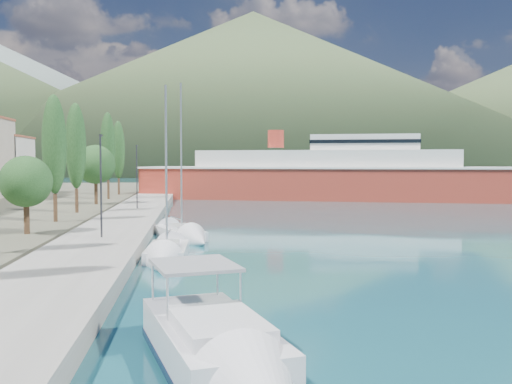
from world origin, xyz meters
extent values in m
plane|color=#18505B|center=(0.00, 120.00, 0.00)|extent=(1400.00, 1400.00, 0.00)
cube|color=gray|center=(-9.00, 26.00, 0.40)|extent=(5.00, 88.00, 0.80)
cone|color=slate|center=(80.00, 680.00, 90.00)|extent=(760.00, 760.00, 180.00)
cone|color=#425532|center=(40.00, 400.00, 57.50)|extent=(480.00, 480.00, 115.00)
cylinder|color=#47301E|center=(-14.05, 18.40, 1.71)|extent=(0.36, 0.36, 2.02)
sphere|color=#234A20|center=(-14.05, 18.40, 4.01)|extent=(3.23, 3.23, 3.23)
cylinder|color=#47301E|center=(-14.05, 25.88, 1.76)|extent=(0.30, 0.30, 2.12)
ellipsoid|color=#234A20|center=(-14.05, 25.88, 6.58)|extent=(1.80, 1.80, 7.52)
cylinder|color=#47301E|center=(-14.05, 33.78, 1.78)|extent=(0.30, 0.30, 2.16)
ellipsoid|color=#234A20|center=(-14.05, 33.78, 6.68)|extent=(1.80, 1.80, 7.65)
cylinder|color=#47301E|center=(-14.05, 43.92, 2.01)|extent=(0.36, 0.36, 2.61)
sphere|color=#234A20|center=(-14.05, 43.92, 4.98)|extent=(4.18, 4.18, 4.18)
cylinder|color=#47301E|center=(-14.05, 52.84, 1.87)|extent=(0.30, 0.30, 2.34)
ellipsoid|color=#234A20|center=(-14.05, 52.84, 7.18)|extent=(1.80, 1.80, 8.28)
cylinder|color=#47301E|center=(-14.05, 62.59, 1.83)|extent=(0.30, 0.30, 2.26)
ellipsoid|color=#234A20|center=(-14.05, 62.59, 6.96)|extent=(1.80, 1.80, 8.00)
cylinder|color=#2D2D33|center=(-9.00, 15.55, 3.80)|extent=(0.12, 0.12, 6.00)
cube|color=#2D2D33|center=(-9.00, 15.80, 6.80)|extent=(0.15, 0.50, 0.12)
cylinder|color=#2D2D33|center=(-9.00, 36.68, 3.80)|extent=(0.12, 0.12, 6.00)
cube|color=#2D2D33|center=(-9.00, 36.93, 6.80)|extent=(0.15, 0.50, 0.12)
cube|color=black|center=(-3.17, -4.54, -0.05)|extent=(3.49, 6.19, 0.65)
cube|color=silver|center=(-3.17, -4.54, 0.70)|extent=(3.79, 6.54, 1.03)
cube|color=black|center=(-3.17, -4.54, 0.23)|extent=(3.86, 6.62, 0.21)
cube|color=silver|center=(-2.99, -5.27, 1.36)|extent=(2.59, 3.36, 0.37)
cube|color=gray|center=(-3.55, -2.94, 2.39)|extent=(2.67, 2.97, 0.09)
cube|color=silver|center=(-5.03, 12.68, 0.23)|extent=(2.33, 5.24, 0.82)
cube|color=silver|center=(-5.04, 12.33, 0.78)|extent=(1.35, 2.11, 0.32)
cylinder|color=silver|center=(-5.04, 12.33, 4.99)|extent=(0.12, 0.12, 8.70)
cone|color=silver|center=(-5.18, 9.38, 0.23)|extent=(2.21, 2.49, 2.11)
cube|color=silver|center=(-4.55, 21.00, 0.23)|extent=(3.82, 6.14, 0.82)
cube|color=silver|center=(-4.42, 20.64, 0.77)|extent=(1.92, 2.59, 0.32)
cylinder|color=silver|center=(-4.42, 20.64, 5.62)|extent=(0.12, 0.12, 9.97)
cone|color=silver|center=(-3.36, 17.50, 0.23)|extent=(2.84, 3.22, 2.08)
cube|color=#AA3324|center=(14.93, 60.28, 1.96)|extent=(52.50, 25.36, 4.99)
cube|color=silver|center=(14.93, 60.28, 4.45)|extent=(52.94, 25.78, 0.27)
cube|color=silver|center=(14.93, 60.28, 5.52)|extent=(36.66, 18.93, 2.67)
cube|color=silver|center=(20.03, 58.71, 7.92)|extent=(15.76, 10.57, 2.14)
cylinder|color=#AA3324|center=(8.12, 62.37, 8.55)|extent=(2.31, 2.31, 2.49)
camera|label=1|loc=(-3.55, -18.64, 5.22)|focal=40.00mm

